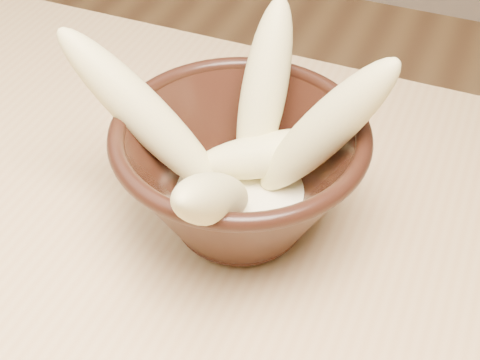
# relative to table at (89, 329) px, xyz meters

# --- Properties ---
(table) EXTENTS (1.20, 0.80, 0.75)m
(table) POSITION_rel_table_xyz_m (0.00, 0.00, 0.00)
(table) COLOR tan
(table) RESTS_ON ground
(bowl) EXTENTS (0.21, 0.21, 0.12)m
(bowl) POSITION_rel_table_xyz_m (0.11, 0.11, 0.15)
(bowl) COLOR black
(bowl) RESTS_ON table
(milk_puddle) EXTENTS (0.12, 0.12, 0.02)m
(milk_puddle) POSITION_rel_table_xyz_m (0.11, 0.11, 0.12)
(milk_puddle) COLOR #FCF5CA
(milk_puddle) RESTS_ON bowl
(banana_upright) EXTENTS (0.04, 0.12, 0.16)m
(banana_upright) POSITION_rel_table_xyz_m (0.11, 0.16, 0.19)
(banana_upright) COLOR #F0E58E
(banana_upright) RESTS_ON bowl
(banana_left) EXTENTS (0.17, 0.04, 0.16)m
(banana_left) POSITION_rel_table_xyz_m (0.03, 0.10, 0.19)
(banana_left) COLOR #F0E58E
(banana_left) RESTS_ON bowl
(banana_right) EXTENTS (0.13, 0.06, 0.17)m
(banana_right) POSITION_rel_table_xyz_m (0.17, 0.13, 0.19)
(banana_right) COLOR #F0E58E
(banana_right) RESTS_ON bowl
(banana_across) EXTENTS (0.15, 0.11, 0.06)m
(banana_across) POSITION_rel_table_xyz_m (0.13, 0.13, 0.15)
(banana_across) COLOR #F0E58E
(banana_across) RESTS_ON bowl
(banana_front) EXTENTS (0.06, 0.16, 0.15)m
(banana_front) POSITION_rel_table_xyz_m (0.12, 0.04, 0.18)
(banana_front) COLOR #F0E58E
(banana_front) RESTS_ON bowl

